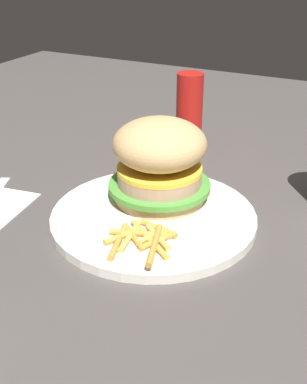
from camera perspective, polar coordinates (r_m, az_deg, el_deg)
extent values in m
plane|color=#47423F|center=(0.61, 1.21, -4.82)|extent=(1.60, 1.60, 0.00)
cylinder|color=silver|center=(0.63, 0.00, -2.91)|extent=(0.26, 0.26, 0.01)
cylinder|color=tan|center=(0.66, 0.68, -0.09)|extent=(0.12, 0.12, 0.02)
cylinder|color=#4C9338|center=(0.65, 0.69, 0.79)|extent=(0.13, 0.13, 0.01)
cylinder|color=tan|center=(0.65, 0.69, 1.77)|extent=(0.11, 0.11, 0.02)
cylinder|color=yellow|center=(0.64, 0.70, 2.70)|extent=(0.11, 0.11, 0.01)
ellipsoid|color=tan|center=(0.63, 0.72, 5.56)|extent=(0.12, 0.12, 0.06)
cylinder|color=#E5B251|center=(0.57, 0.52, -5.22)|extent=(0.05, 0.04, 0.01)
cylinder|color=gold|center=(0.57, 0.46, -5.61)|extent=(0.03, 0.05, 0.01)
cylinder|color=gold|center=(0.57, -2.35, -5.11)|extent=(0.04, 0.04, 0.01)
cylinder|color=gold|center=(0.59, 0.92, -4.33)|extent=(0.05, 0.02, 0.01)
cylinder|color=gold|center=(0.57, -4.08, -5.67)|extent=(0.03, 0.07, 0.01)
cylinder|color=#E5B251|center=(0.58, -0.51, -4.96)|extent=(0.02, 0.05, 0.01)
cylinder|color=gold|center=(0.58, -1.79, -4.76)|extent=(0.07, 0.03, 0.01)
cylinder|color=gold|center=(0.57, -0.16, -5.51)|extent=(0.07, 0.05, 0.01)
cylinder|color=gold|center=(0.55, 0.10, -6.08)|extent=(0.03, 0.08, 0.01)
cylinder|color=gold|center=(0.58, -3.57, -5.02)|extent=(0.03, 0.05, 0.01)
cylinder|color=#E5B251|center=(0.58, -2.70, -5.04)|extent=(0.02, 0.06, 0.01)
cylinder|color=#B21914|center=(0.84, 4.13, 9.24)|extent=(0.04, 0.04, 0.13)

